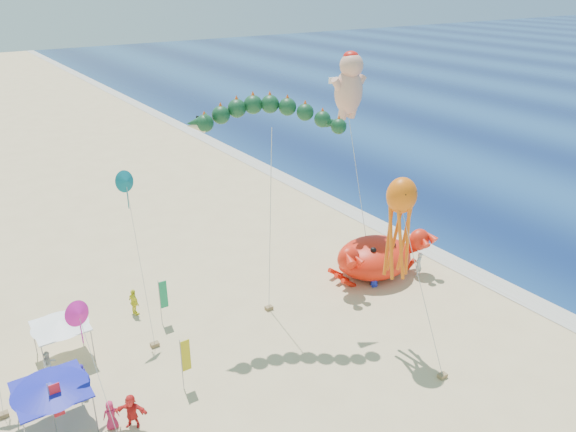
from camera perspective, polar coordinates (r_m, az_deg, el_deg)
The scene contains 11 objects.
ground at distance 38.60m, azimuth 4.18°, elevation -9.22°, with size 320.00×320.00×0.00m, color #D1B784.
foam_strip at distance 46.08m, azimuth 16.09°, elevation -4.39°, with size 320.00×320.00×0.00m, color silver.
crab_inflatable at distance 42.12m, azimuth 8.87°, elevation -4.08°, with size 7.94×5.41×3.48m.
dragon_kite at distance 32.71m, azimuth -1.88°, elevation 9.67°, with size 9.31×4.89×14.05m.
cherub_kite at distance 42.17m, azimuth 6.26°, elevation 13.20°, with size 2.24×4.87×15.74m.
octopus_kite at distance 32.19m, azimuth 11.29°, elevation -0.45°, with size 1.80×5.35×10.54m.
canopy_blue at distance 30.55m, azimuth -23.03°, elevation -15.64°, with size 3.69×3.69×2.71m.
canopy_white at distance 35.11m, azimuth -22.19°, elevation -10.02°, with size 3.19×3.19×2.71m.
feather_flags at distance 32.59m, azimuth -18.57°, elevation -13.14°, with size 11.61×6.55×3.20m.
beachgoers at distance 34.05m, azimuth -10.09°, elevation -12.71°, with size 26.37×10.93×1.89m.
small_kites at distance 31.44m, azimuth -21.27°, elevation -4.39°, with size 9.60×9.18×10.36m.
Camera 1 is at (-20.41, -25.37, 20.73)m, focal length 35.00 mm.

